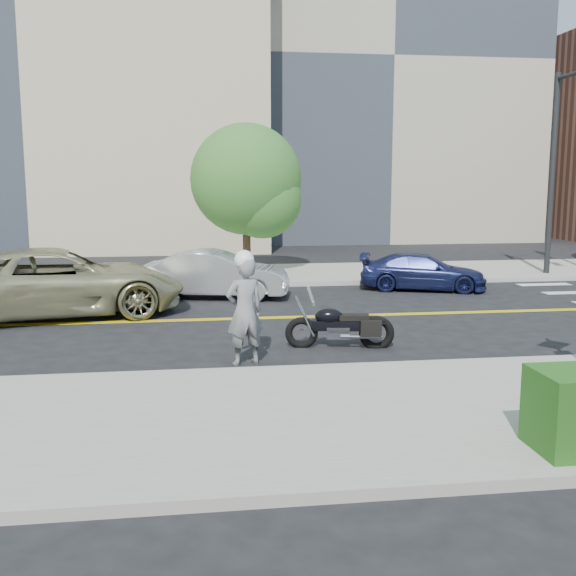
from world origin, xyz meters
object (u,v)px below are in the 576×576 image
(suv, at_px, (59,282))
(parked_car_blue, at_px, (423,272))
(motorcyclist, at_px, (245,308))
(parked_car_silver, at_px, (216,274))
(motorcycle, at_px, (340,316))

(suv, relative_size, parked_car_blue, 1.59)
(motorcyclist, distance_m, suv, 6.86)
(motorcyclist, height_order, parked_car_silver, motorcyclist)
(suv, height_order, parked_car_blue, suv)
(motorcycle, distance_m, suv, 7.71)
(parked_car_silver, bearing_deg, parked_car_blue, -73.20)
(motorcyclist, bearing_deg, motorcycle, -171.55)
(suv, distance_m, parked_car_blue, 11.01)
(suv, bearing_deg, parked_car_silver, -73.92)
(motorcyclist, bearing_deg, parked_car_blue, -145.80)
(parked_car_silver, height_order, parked_car_blue, parked_car_silver)
(motorcyclist, relative_size, suv, 0.34)
(suv, relative_size, parked_car_silver, 1.48)
(suv, height_order, parked_car_silver, suv)
(motorcycle, relative_size, suv, 0.34)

